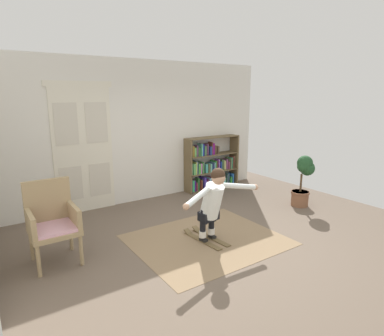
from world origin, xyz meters
name	(u,v)px	position (x,y,z in m)	size (l,w,h in m)	color
ground_plane	(220,242)	(0.00, 0.00, 0.00)	(7.20, 7.20, 0.00)	brown
back_wall	(142,132)	(0.00, 2.60, 1.45)	(6.00, 0.10, 2.90)	silver
double_door	(83,148)	(-1.25, 2.54, 1.23)	(1.22, 0.05, 2.45)	beige
rug	(207,240)	(-0.12, 0.17, 0.00)	(2.23, 1.88, 0.01)	#866D4F
bookshelf	(210,167)	(1.63, 2.39, 0.53)	(1.41, 0.30, 1.24)	brown
wicker_chair	(52,220)	(-2.20, 0.83, 0.58)	(0.60, 0.60, 1.10)	#9D845E
potted_plant	(304,177)	(2.44, 0.37, 0.60)	(0.43, 0.37, 1.03)	brown
skis_pair	(206,238)	(-0.12, 0.20, 0.02)	(0.35, 0.83, 0.07)	brown
person_skier	(213,200)	(-0.11, 0.04, 0.69)	(1.48, 0.58, 1.12)	white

